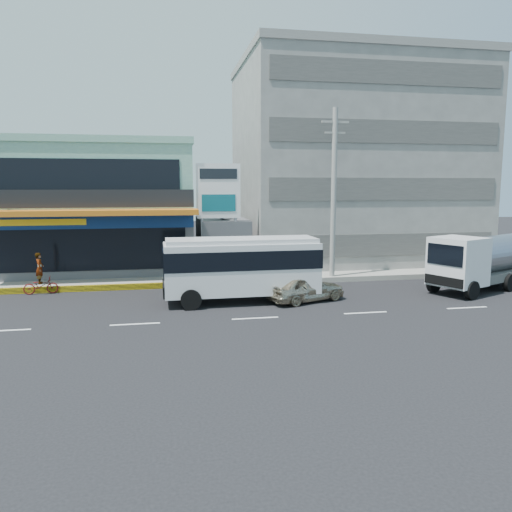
{
  "coord_description": "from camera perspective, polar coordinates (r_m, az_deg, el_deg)",
  "views": [
    {
      "loc": [
        -3.77,
        -20.35,
        5.62
      ],
      "look_at": [
        0.67,
        3.39,
        2.2
      ],
      "focal_mm": 35.0,
      "sensor_mm": 36.0,
      "label": 1
    }
  ],
  "objects": [
    {
      "name": "concrete_building",
      "position": [
        37.96,
        10.84,
        10.0
      ],
      "size": [
        16.0,
        12.0,
        14.0
      ],
      "primitive_type": "cube",
      "color": "gray",
      "rests_on": "ground"
    },
    {
      "name": "shop_building",
      "position": [
        34.59,
        -17.68,
        4.99
      ],
      "size": [
        12.4,
        11.7,
        8.0
      ],
      "color": "#48494E",
      "rests_on": "ground"
    },
    {
      "name": "minibus",
      "position": [
        24.09,
        -1.67,
        -0.93
      ],
      "size": [
        7.47,
        2.69,
        3.11
      ],
      "color": "silver",
      "rests_on": "ground"
    },
    {
      "name": "tanker_truck",
      "position": [
        29.61,
        24.54,
        -0.46
      ],
      "size": [
        7.83,
        5.14,
        3.0
      ],
      "color": "silver",
      "rests_on": "ground"
    },
    {
      "name": "sedan",
      "position": [
        24.49,
        5.69,
        -3.63
      ],
      "size": [
        4.27,
        2.88,
        1.35
      ],
      "primitive_type": "imported",
      "rotation": [
        0.0,
        0.0,
        1.93
      ],
      "color": "#B9AB8D",
      "rests_on": "ground"
    },
    {
      "name": "satellite_dish",
      "position": [
        31.64,
        -3.74,
        4.34
      ],
      "size": [
        1.5,
        1.5,
        0.15
      ],
      "primitive_type": "cylinder",
      "color": "slate",
      "rests_on": "gap_structure"
    },
    {
      "name": "billboard",
      "position": [
        29.74,
        -4.31,
        6.7
      ],
      "size": [
        2.6,
        0.18,
        6.9
      ],
      "color": "gray",
      "rests_on": "ground"
    },
    {
      "name": "gap_structure",
      "position": [
        32.8,
        -3.92,
        1.27
      ],
      "size": [
        3.0,
        6.0,
        3.5
      ],
      "primitive_type": "cube",
      "color": "#48494E",
      "rests_on": "ground"
    },
    {
      "name": "utility_pole_near",
      "position": [
        29.43,
        8.87,
        7.05
      ],
      "size": [
        1.6,
        0.3,
        10.0
      ],
      "color": "#999993",
      "rests_on": "ground"
    },
    {
      "name": "sidewalk",
      "position": [
        31.59,
        5.69,
        -1.95
      ],
      "size": [
        70.0,
        5.0,
        0.3
      ],
      "primitive_type": "cube",
      "color": "gray",
      "rests_on": "ground"
    },
    {
      "name": "motorcycle_rider",
      "position": [
        28.31,
        -23.42,
        -2.58
      ],
      "size": [
        1.76,
        0.78,
        2.18
      ],
      "color": "#5F0D0E",
      "rests_on": "ground"
    },
    {
      "name": "ground",
      "position": [
        21.45,
        -0.09,
        -7.13
      ],
      "size": [
        120.0,
        120.0,
        0.0
      ],
      "primitive_type": "plane",
      "color": "black",
      "rests_on": "ground"
    }
  ]
}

